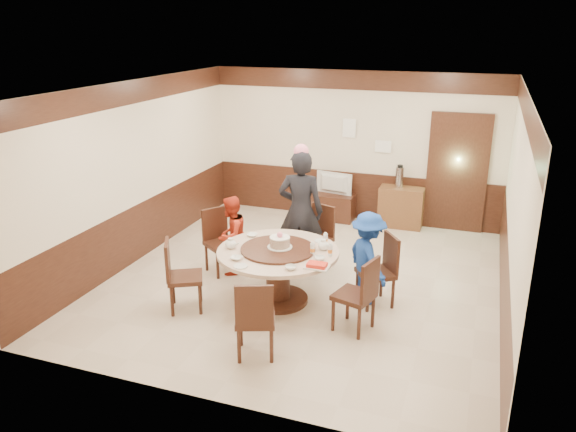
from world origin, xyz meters
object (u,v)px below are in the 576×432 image
(birthday_cake, at_px, (280,242))
(thermos, at_px, (399,177))
(banquet_table, at_px, (278,265))
(person_standing, at_px, (301,211))
(side_cabinet, at_px, (401,207))
(person_blue, at_px, (368,258))
(person_red, at_px, (231,235))
(shrimp_platter, at_px, (317,266))
(tv_stand, at_px, (332,207))
(television, at_px, (332,184))

(birthday_cake, bearing_deg, thermos, 73.79)
(banquet_table, height_order, person_standing, person_standing)
(side_cabinet, bearing_deg, person_blue, -89.39)
(person_standing, relative_size, person_red, 1.55)
(person_blue, height_order, shrimp_platter, person_blue)
(side_cabinet, bearing_deg, shrimp_platter, -96.52)
(tv_stand, bearing_deg, thermos, 1.38)
(side_cabinet, relative_size, thermos, 2.11)
(television, height_order, side_cabinet, television)
(person_blue, xyz_separation_m, shrimp_platter, (-0.48, -0.76, 0.14))
(person_blue, bearing_deg, shrimp_platter, 107.33)
(birthday_cake, bearing_deg, television, 93.72)
(shrimp_platter, bearing_deg, side_cabinet, 83.48)
(banquet_table, distance_m, television, 3.53)
(banquet_table, relative_size, person_blue, 1.27)
(birthday_cake, bearing_deg, shrimp_platter, -32.49)
(shrimp_platter, relative_size, tv_stand, 0.35)
(television, bearing_deg, person_blue, 123.55)
(shrimp_platter, xyz_separation_m, tv_stand, (-0.86, 3.89, -0.53))
(shrimp_platter, relative_size, television, 0.42)
(birthday_cake, height_order, shrimp_platter, birthday_cake)
(person_blue, xyz_separation_m, television, (-1.35, 3.13, 0.07))
(banquet_table, height_order, shrimp_platter, shrimp_platter)
(birthday_cake, bearing_deg, person_blue, 17.34)
(banquet_table, relative_size, thermos, 4.27)
(person_standing, xyz_separation_m, thermos, (1.09, 2.42, 0.01))
(person_blue, relative_size, tv_stand, 1.50)
(birthday_cake, relative_size, shrimp_platter, 1.11)
(banquet_table, distance_m, birthday_cake, 0.33)
(tv_stand, relative_size, side_cabinet, 1.06)
(banquet_table, relative_size, television, 2.25)
(person_standing, distance_m, thermos, 2.65)
(shrimp_platter, bearing_deg, birthday_cake, 147.51)
(banquet_table, height_order, side_cabinet, banquet_table)
(shrimp_platter, xyz_separation_m, side_cabinet, (0.45, 3.92, -0.40))
(thermos, bearing_deg, birthday_cake, -106.21)
(side_cabinet, height_order, thermos, thermos)
(banquet_table, distance_m, person_standing, 1.20)
(person_standing, distance_m, side_cabinet, 2.74)
(person_standing, bearing_deg, thermos, -122.62)
(person_red, relative_size, thermos, 3.16)
(thermos, bearing_deg, person_red, -124.79)
(person_blue, bearing_deg, birthday_cake, 67.20)
(banquet_table, height_order, person_blue, person_blue)
(television, distance_m, side_cabinet, 1.35)
(person_blue, bearing_deg, thermos, -38.37)
(banquet_table, bearing_deg, tv_stand, 93.45)
(person_red, distance_m, side_cabinet, 3.59)
(thermos, bearing_deg, person_standing, -114.32)
(shrimp_platter, distance_m, tv_stand, 4.02)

